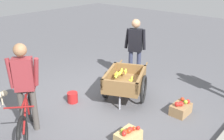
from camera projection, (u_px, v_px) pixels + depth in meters
The scene contains 8 objects.
ground_plane at pixel (104, 100), 5.92m from camera, with size 24.00×24.00×0.00m, color #56565B.
fruit_cart at pixel (125, 82), 5.82m from camera, with size 1.82×1.40×0.71m.
vendor_person at pixel (135, 45), 6.62m from camera, with size 0.33×0.53×1.66m.
bicycle at pixel (28, 118), 4.59m from camera, with size 1.13×1.30×0.85m.
cyclist_person at pixel (24, 80), 4.48m from camera, with size 0.41×0.45×1.70m.
plastic_bucket at pixel (73, 97), 5.80m from camera, with size 0.24×0.24×0.24m, color #B21E1E.
apple_crate at pixel (128, 137), 4.45m from camera, with size 0.44×0.32×0.32m.
mixed_fruit_crate at pixel (181, 108), 5.33m from camera, with size 0.44×0.32×0.32m.
Camera 1 is at (3.78, 3.60, 2.88)m, focal length 40.92 mm.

